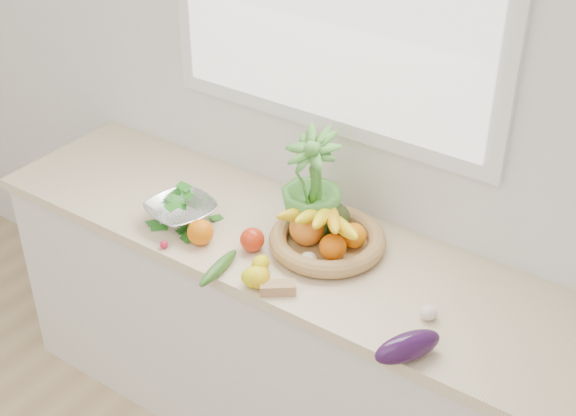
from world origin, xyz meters
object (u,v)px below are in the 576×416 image
Objects in this scene: cucumber at (218,268)px; potted_herb at (312,182)px; apple at (252,240)px; colander_with_spinach at (181,208)px; fruit_basket at (327,234)px; eggplant at (408,347)px.

cucumber is 0.43m from potted_herb.
apple reaches higher than cucumber.
cucumber is 0.57× the size of potted_herb.
colander_with_spinach reaches higher than cucumber.
fruit_basket is (0.20, 0.16, 0.01)m from apple.
eggplant is 0.58m from fruit_basket.
potted_herb is 0.76× the size of fruit_basket.
fruit_basket is (-0.48, 0.32, 0.01)m from eggplant.
apple is 0.25m from fruit_basket.
potted_herb is (0.12, 0.36, 0.19)m from cucumber.
apple is 0.38× the size of cucumber.
cucumber is at bearing -123.37° from fruit_basket.
potted_herb reaches higher than colander_with_spinach.
colander_with_spinach is at bearing 152.27° from cucumber.
cucumber is 0.77× the size of colander_with_spinach.
apple is at bearing -141.90° from fruit_basket.
eggplant is 0.56× the size of potted_herb.
apple is 0.31m from colander_with_spinach.
potted_herb reaches higher than eggplant.
fruit_basket is at bearing 38.10° from apple.
fruit_basket is (0.09, -0.04, -0.15)m from potted_herb.
eggplant is at bearing -8.91° from colander_with_spinach.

